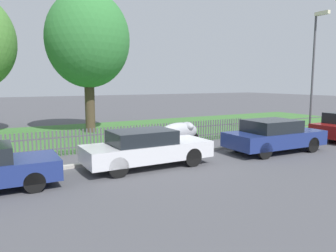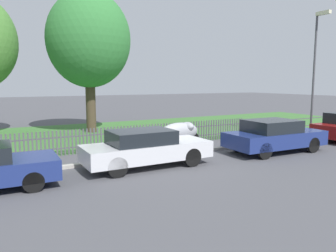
{
  "view_description": "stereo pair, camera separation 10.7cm",
  "coord_description": "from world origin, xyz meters",
  "px_view_note": "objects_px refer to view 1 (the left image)",
  "views": [
    {
      "loc": [
        -5.82,
        -10.97,
        2.9
      ],
      "look_at": [
        0.69,
        0.77,
        1.1
      ],
      "focal_mm": 35.0,
      "sensor_mm": 36.0,
      "label": 1
    },
    {
      "loc": [
        -5.72,
        -11.02,
        2.9
      ],
      "look_at": [
        0.69,
        0.77,
        1.1
      ],
      "focal_mm": 35.0,
      "sensor_mm": 36.0,
      "label": 2
    }
  ],
  "objects_px": {
    "parked_car_navy_estate": "(146,148)",
    "parked_car_red_compact": "(274,135)",
    "tree_mid_park": "(88,40)",
    "street_lamp": "(315,61)",
    "covered_motorcycle": "(180,132)"
  },
  "relations": [
    {
      "from": "parked_car_navy_estate",
      "to": "parked_car_red_compact",
      "type": "height_order",
      "value": "parked_car_red_compact"
    },
    {
      "from": "parked_car_red_compact",
      "to": "tree_mid_park",
      "type": "relative_size",
      "value": 0.54
    },
    {
      "from": "parked_car_navy_estate",
      "to": "street_lamp",
      "type": "bearing_deg",
      "value": 7.37
    },
    {
      "from": "covered_motorcycle",
      "to": "tree_mid_park",
      "type": "height_order",
      "value": "tree_mid_park"
    },
    {
      "from": "covered_motorcycle",
      "to": "street_lamp",
      "type": "bearing_deg",
      "value": -10.75
    },
    {
      "from": "parked_car_red_compact",
      "to": "tree_mid_park",
      "type": "height_order",
      "value": "tree_mid_park"
    },
    {
      "from": "tree_mid_park",
      "to": "street_lamp",
      "type": "relative_size",
      "value": 1.24
    },
    {
      "from": "covered_motorcycle",
      "to": "street_lamp",
      "type": "relative_size",
      "value": 0.33
    },
    {
      "from": "parked_car_red_compact",
      "to": "street_lamp",
      "type": "relative_size",
      "value": 0.67
    },
    {
      "from": "parked_car_navy_estate",
      "to": "tree_mid_park",
      "type": "xyz_separation_m",
      "value": [
        0.54,
        8.79,
        4.59
      ]
    },
    {
      "from": "street_lamp",
      "to": "parked_car_red_compact",
      "type": "bearing_deg",
      "value": -159.13
    },
    {
      "from": "parked_car_navy_estate",
      "to": "street_lamp",
      "type": "relative_size",
      "value": 0.69
    },
    {
      "from": "parked_car_navy_estate",
      "to": "covered_motorcycle",
      "type": "bearing_deg",
      "value": 41.05
    },
    {
      "from": "parked_car_red_compact",
      "to": "covered_motorcycle",
      "type": "distance_m",
      "value": 4.05
    },
    {
      "from": "parked_car_navy_estate",
      "to": "covered_motorcycle",
      "type": "distance_m",
      "value": 3.82
    }
  ]
}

